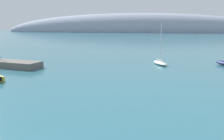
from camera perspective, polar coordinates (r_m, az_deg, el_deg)
The scene contains 2 objects.
distant_ridge at distance 271.02m, azimuth 5.49°, elevation 8.97°, with size 303.47×55.38×41.67m, color #8E99AD.
sailboat_white_mid_mooring at distance 53.49m, azimuth 11.39°, elevation 1.76°, with size 3.82×5.96×9.11m.
Camera 1 is at (7.15, -12.72, 8.74)m, focal length 38.35 mm.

